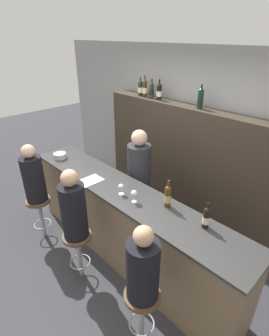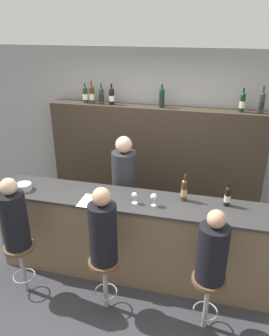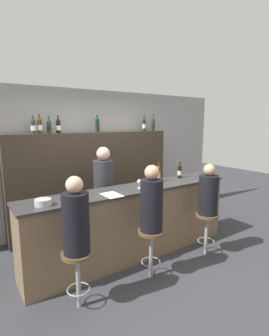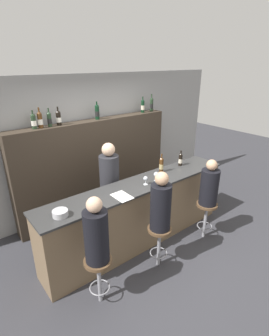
{
  "view_description": "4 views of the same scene",
  "coord_description": "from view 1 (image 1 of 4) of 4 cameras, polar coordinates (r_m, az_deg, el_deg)",
  "views": [
    {
      "loc": [
        2.01,
        -1.47,
        2.72
      ],
      "look_at": [
        0.12,
        0.33,
        1.38
      ],
      "focal_mm": 28.0,
      "sensor_mm": 36.0,
      "label": 1
    },
    {
      "loc": [
        0.82,
        -2.89,
        2.91
      ],
      "look_at": [
        0.04,
        0.22,
        1.47
      ],
      "focal_mm": 35.0,
      "sensor_mm": 36.0,
      "label": 2
    },
    {
      "loc": [
        -2.11,
        -2.81,
        2.01
      ],
      "look_at": [
        -0.03,
        0.2,
        1.36
      ],
      "focal_mm": 28.0,
      "sensor_mm": 36.0,
      "label": 3
    },
    {
      "loc": [
        -2.33,
        -2.49,
        2.8
      ],
      "look_at": [
        -0.12,
        0.25,
        1.35
      ],
      "focal_mm": 28.0,
      "sensor_mm": 36.0,
      "label": 4
    }
  ],
  "objects": [
    {
      "name": "tasting_menu",
      "position": [
        3.37,
        -9.62,
        -2.71
      ],
      "size": [
        0.21,
        0.3,
        0.0
      ],
      "color": "white",
      "rests_on": "bar_counter"
    },
    {
      "name": "bartender",
      "position": [
        3.72,
        0.96,
        -4.54
      ],
      "size": [
        0.32,
        0.32,
        1.63
      ],
      "color": "#28282D",
      "rests_on": "ground_plane"
    },
    {
      "name": "guest_seated_middle",
      "position": [
        2.97,
        -13.17,
        -8.52
      ],
      "size": [
        0.28,
        0.28,
        0.85
      ],
      "color": "black",
      "rests_on": "bar_stool_middle"
    },
    {
      "name": "back_bar_cabinet",
      "position": [
        4.07,
        11.54,
        0.27
      ],
      "size": [
        3.11,
        0.28,
        1.82
      ],
      "color": "#382D23",
      "rests_on": "ground_plane"
    },
    {
      "name": "bar_counter",
      "position": [
        3.44,
        -2.23,
        -12.31
      ],
      "size": [
        3.32,
        0.57,
        1.06
      ],
      "color": "brown",
      "rests_on": "ground_plane"
    },
    {
      "name": "wine_bottle_backbar_2",
      "position": [
        4.21,
        3.75,
        16.55
      ],
      "size": [
        0.07,
        0.07,
        0.29
      ],
      "color": "#233823",
      "rests_on": "back_bar_cabinet"
    },
    {
      "name": "guest_seated_right",
      "position": [
        2.35,
        1.84,
        -20.87
      ],
      "size": [
        0.29,
        0.29,
        0.76
      ],
      "color": "black",
      "rests_on": "bar_stool_right"
    },
    {
      "name": "wine_bottle_backbar_3",
      "position": [
        4.1,
        5.39,
        16.24
      ],
      "size": [
        0.08,
        0.08,
        0.3
      ],
      "color": "black",
      "rests_on": "back_bar_cabinet"
    },
    {
      "name": "metal_bowl",
      "position": [
        4.06,
        -15.92,
        2.61
      ],
      "size": [
        0.19,
        0.19,
        0.08
      ],
      "color": "#B7B7BC",
      "rests_on": "bar_counter"
    },
    {
      "name": "wine_bottle_backbar_4",
      "position": [
        3.68,
        14.17,
        14.49
      ],
      "size": [
        0.08,
        0.08,
        0.31
      ],
      "color": "black",
      "rests_on": "back_bar_cabinet"
    },
    {
      "name": "wine_glass_1",
      "position": [
        2.87,
        -0.09,
        -5.61
      ],
      "size": [
        0.07,
        0.07,
        0.15
      ],
      "color": "silver",
      "rests_on": "bar_counter"
    },
    {
      "name": "wine_bottle_counter_0",
      "position": [
        2.81,
        7.24,
        -6.06
      ],
      "size": [
        0.07,
        0.07,
        0.32
      ],
      "color": "#4C2D14",
      "rests_on": "bar_counter"
    },
    {
      "name": "wine_glass_0",
      "position": [
        3.01,
        -2.95,
        -4.16
      ],
      "size": [
        0.07,
        0.07,
        0.13
      ],
      "color": "silver",
      "rests_on": "bar_counter"
    },
    {
      "name": "wall_back",
      "position": [
        4.08,
        13.91,
        6.12
      ],
      "size": [
        6.4,
        0.05,
        2.6
      ],
      "color": "#9E9E9E",
      "rests_on": "ground_plane"
    },
    {
      "name": "ground_plane",
      "position": [
        3.69,
        -5.36,
        -20.45
      ],
      "size": [
        16.0,
        16.0,
        0.0
      ],
      "primitive_type": "plane",
      "color": "#333338"
    },
    {
      "name": "wine_bottle_counter_1",
      "position": [
        2.61,
        15.35,
        -10.31
      ],
      "size": [
        0.07,
        0.07,
        0.28
      ],
      "color": "black",
      "rests_on": "bar_counter"
    },
    {
      "name": "bar_stool_middle",
      "position": [
        3.3,
        -12.18,
        -15.92
      ],
      "size": [
        0.34,
        0.34,
        0.64
      ],
      "color": "gray",
      "rests_on": "ground_plane"
    },
    {
      "name": "wine_bottle_backbar_1",
      "position": [
        4.3,
        2.24,
        16.97
      ],
      "size": [
        0.08,
        0.08,
        0.32
      ],
      "color": "#4C2D14",
      "rests_on": "back_bar_cabinet"
    },
    {
      "name": "bar_stool_right",
      "position": [
        2.72,
        1.67,
        -27.58
      ],
      "size": [
        0.34,
        0.34,
        0.64
      ],
      "color": "gray",
      "rests_on": "ground_plane"
    },
    {
      "name": "wine_bottle_backbar_0",
      "position": [
        4.38,
        1.26,
        17.04
      ],
      "size": [
        0.08,
        0.08,
        0.29
      ],
      "color": "#233823",
      "rests_on": "back_bar_cabinet"
    },
    {
      "name": "bar_stool_left",
      "position": [
        4.02,
        -19.96,
        -8.18
      ],
      "size": [
        0.34,
        0.34,
        0.64
      ],
      "color": "gray",
      "rests_on": "ground_plane"
    },
    {
      "name": "guest_seated_left",
      "position": [
        3.76,
        -21.18,
        -1.79
      ],
      "size": [
        0.28,
        0.28,
        0.83
      ],
      "color": "black",
      "rests_on": "bar_stool_left"
    }
  ]
}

